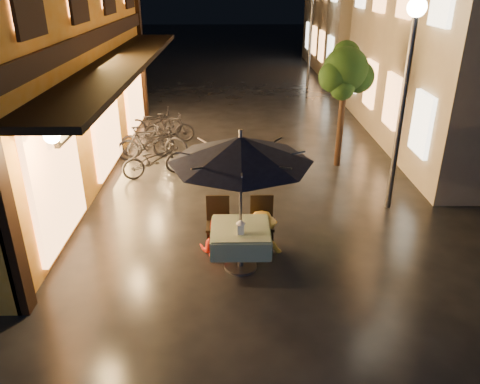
{
  "coord_description": "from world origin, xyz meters",
  "views": [
    {
      "loc": [
        -0.36,
        -7.06,
        4.55
      ],
      "look_at": [
        -0.24,
        0.32,
        1.15
      ],
      "focal_mm": 35.0,
      "sensor_mm": 36.0,
      "label": 1
    }
  ],
  "objects_px": {
    "patio_umbrella": "(241,149)",
    "person_yellow": "(262,213)",
    "bicycle_0": "(154,160)",
    "person_orange": "(216,219)",
    "cafe_table": "(241,238)",
    "streetlamp_near": "(408,71)",
    "table_lantern": "(241,226)"
  },
  "relations": [
    {
      "from": "cafe_table",
      "to": "person_orange",
      "type": "bearing_deg",
      "value": 130.24
    },
    {
      "from": "streetlamp_near",
      "to": "patio_umbrella",
      "type": "xyz_separation_m",
      "value": [
        -3.24,
        -2.28,
        -0.77
      ]
    },
    {
      "from": "person_yellow",
      "to": "bicycle_0",
      "type": "bearing_deg",
      "value": -50.01
    },
    {
      "from": "person_orange",
      "to": "cafe_table",
      "type": "bearing_deg",
      "value": 144.54
    },
    {
      "from": "patio_umbrella",
      "to": "table_lantern",
      "type": "height_order",
      "value": "patio_umbrella"
    },
    {
      "from": "person_yellow",
      "to": "table_lantern",
      "type": "bearing_deg",
      "value": 68.53
    },
    {
      "from": "streetlamp_near",
      "to": "table_lantern",
      "type": "xyz_separation_m",
      "value": [
        -3.24,
        -2.48,
        -2.0
      ]
    },
    {
      "from": "person_orange",
      "to": "person_yellow",
      "type": "bearing_deg",
      "value": -161.55
    },
    {
      "from": "cafe_table",
      "to": "person_orange",
      "type": "height_order",
      "value": "person_orange"
    },
    {
      "from": "patio_umbrella",
      "to": "cafe_table",
      "type": "bearing_deg",
      "value": -116.57
    },
    {
      "from": "person_yellow",
      "to": "bicycle_0",
      "type": "distance_m",
      "value": 4.32
    },
    {
      "from": "cafe_table",
      "to": "table_lantern",
      "type": "height_order",
      "value": "table_lantern"
    },
    {
      "from": "table_lantern",
      "to": "person_yellow",
      "type": "bearing_deg",
      "value": 63.19
    },
    {
      "from": "streetlamp_near",
      "to": "cafe_table",
      "type": "distance_m",
      "value": 4.6
    },
    {
      "from": "streetlamp_near",
      "to": "person_orange",
      "type": "bearing_deg",
      "value": -154.13
    },
    {
      "from": "streetlamp_near",
      "to": "person_yellow",
      "type": "bearing_deg",
      "value": -148.97
    },
    {
      "from": "cafe_table",
      "to": "bicycle_0",
      "type": "xyz_separation_m",
      "value": [
        -2.07,
        4.11,
        -0.16
      ]
    },
    {
      "from": "patio_umbrella",
      "to": "person_orange",
      "type": "distance_m",
      "value": 1.6
    },
    {
      "from": "streetlamp_near",
      "to": "bicycle_0",
      "type": "height_order",
      "value": "streetlamp_near"
    },
    {
      "from": "cafe_table",
      "to": "person_yellow",
      "type": "relative_size",
      "value": 0.66
    },
    {
      "from": "cafe_table",
      "to": "patio_umbrella",
      "type": "distance_m",
      "value": 1.56
    },
    {
      "from": "cafe_table",
      "to": "table_lantern",
      "type": "xyz_separation_m",
      "value": [
        -0.0,
        -0.2,
        0.33
      ]
    },
    {
      "from": "streetlamp_near",
      "to": "cafe_table",
      "type": "bearing_deg",
      "value": -144.9
    },
    {
      "from": "patio_umbrella",
      "to": "bicycle_0",
      "type": "relative_size",
      "value": 1.5
    },
    {
      "from": "patio_umbrella",
      "to": "person_yellow",
      "type": "relative_size",
      "value": 1.64
    },
    {
      "from": "cafe_table",
      "to": "patio_umbrella",
      "type": "height_order",
      "value": "patio_umbrella"
    },
    {
      "from": "cafe_table",
      "to": "patio_umbrella",
      "type": "bearing_deg",
      "value": 63.43
    },
    {
      "from": "bicycle_0",
      "to": "person_yellow",
      "type": "bearing_deg",
      "value": -168.96
    },
    {
      "from": "table_lantern",
      "to": "bicycle_0",
      "type": "xyz_separation_m",
      "value": [
        -2.07,
        4.31,
        -0.49
      ]
    },
    {
      "from": "streetlamp_near",
      "to": "bicycle_0",
      "type": "distance_m",
      "value": 6.14
    },
    {
      "from": "bicycle_0",
      "to": "person_orange",
      "type": "bearing_deg",
      "value": -179.1
    },
    {
      "from": "table_lantern",
      "to": "streetlamp_near",
      "type": "bearing_deg",
      "value": 37.4
    }
  ]
}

